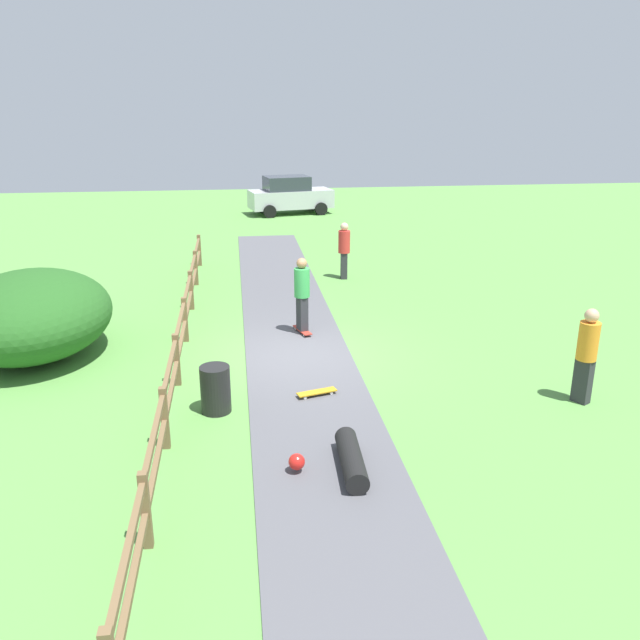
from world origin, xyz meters
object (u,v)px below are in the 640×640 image
(skater_fallen, at_px, (347,459))
(skater_riding, at_px, (302,291))
(skateboard_loose, at_px, (317,392))
(bystander_red, at_px, (344,248))
(bush_large, at_px, (32,315))
(bystander_orange, at_px, (587,351))
(trash_bin, at_px, (215,389))
(parked_car_silver, at_px, (290,195))

(skater_fallen, bearing_deg, skater_riding, 90.18)
(skater_riding, xyz_separation_m, skater_fallen, (0.02, -6.43, -0.89))
(skater_fallen, distance_m, skateboard_loose, 2.76)
(skateboard_loose, bearing_deg, bystander_red, 77.13)
(bush_large, distance_m, bystander_red, 9.95)
(skater_fallen, bearing_deg, bystander_orange, 20.69)
(trash_bin, distance_m, bystander_orange, 7.01)
(skateboard_loose, xyz_separation_m, bystander_red, (2.01, 8.81, 0.93))
(trash_bin, distance_m, skater_riding, 4.60)
(skater_riding, bearing_deg, parked_car_silver, 85.98)
(trash_bin, height_order, parked_car_silver, parked_car_silver)
(trash_bin, bearing_deg, skater_riding, 63.30)
(bush_large, bearing_deg, bystander_red, 35.51)
(skateboard_loose, bearing_deg, skater_riding, 88.43)
(bush_large, bearing_deg, skater_fallen, -43.01)
(skater_riding, relative_size, parked_car_silver, 0.43)
(skater_riding, height_order, parked_car_silver, skater_riding)
(skater_riding, bearing_deg, trash_bin, -116.70)
(bush_large, xyz_separation_m, bystander_red, (8.10, 5.78, 0.06))
(bystander_orange, relative_size, bystander_red, 1.03)
(skater_riding, xyz_separation_m, skateboard_loose, (-0.10, -3.67, -1.01))
(bystander_orange, height_order, bystander_red, bystander_orange)
(bystander_orange, bearing_deg, bush_large, 160.47)
(skater_riding, distance_m, bystander_orange, 6.72)
(trash_bin, relative_size, skateboard_loose, 1.09)
(trash_bin, distance_m, bystander_red, 10.04)
(skateboard_loose, xyz_separation_m, bystander_orange, (5.02, -0.90, 0.96))
(bystander_orange, bearing_deg, bystander_red, 107.20)
(skater_fallen, relative_size, skateboard_loose, 1.80)
(skater_fallen, xyz_separation_m, skateboard_loose, (-0.12, 2.76, -0.11))
(bystander_red, bearing_deg, bystander_orange, -72.80)
(skater_fallen, relative_size, bystander_orange, 0.79)
(skateboard_loose, height_order, bystander_red, bystander_red)
(skater_fallen, height_order, bystander_orange, bystander_orange)
(skater_fallen, height_order, skateboard_loose, skater_fallen)
(bystander_orange, bearing_deg, skater_riding, 137.06)
(skater_fallen, distance_m, bystander_orange, 5.31)
(bush_large, distance_m, skater_riding, 6.22)
(bystander_orange, xyz_separation_m, parked_car_silver, (-3.64, 22.86, -0.09))
(trash_bin, xyz_separation_m, skater_riding, (2.05, 4.07, 0.64))
(bystander_red, xyz_separation_m, parked_car_silver, (-0.63, 13.14, -0.06))
(trash_bin, bearing_deg, bush_large, 140.32)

